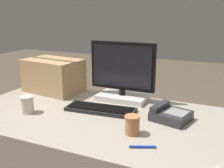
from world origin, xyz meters
name	(u,v)px	position (x,y,z in m)	size (l,w,h in m)	color
office_desk	(104,167)	(0.00, 0.00, 0.36)	(1.80, 0.90, 0.71)	#A89E8E
monitor	(122,77)	(-0.01, 0.32, 0.88)	(0.47, 0.20, 0.42)	white
keyboard	(101,109)	(-0.05, 0.06, 0.73)	(0.46, 0.19, 0.03)	black
desk_phone	(170,115)	(0.38, 0.10, 0.75)	(0.24, 0.23, 0.08)	#2D2D33
paper_cup_left	(27,105)	(-0.46, -0.15, 0.77)	(0.08, 0.08, 0.11)	beige
paper_cup_right	(132,125)	(0.24, -0.16, 0.76)	(0.08, 0.08, 0.10)	#BC7547
cardboard_box	(53,76)	(-0.58, 0.30, 0.84)	(0.47, 0.34, 0.26)	tan
pen_marker	(143,147)	(0.34, -0.28, 0.72)	(0.12, 0.06, 0.01)	#1933B2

